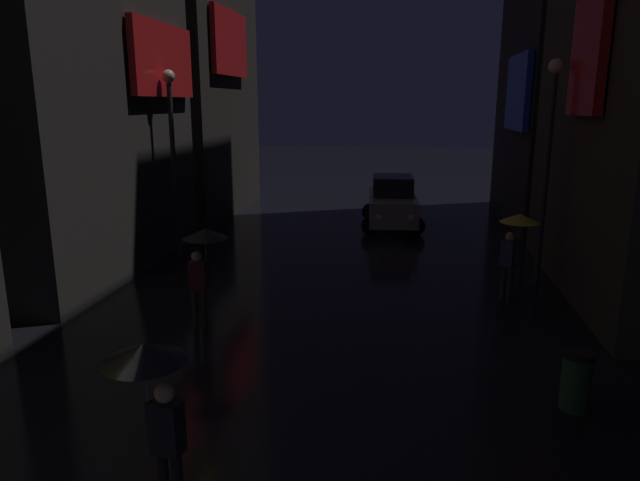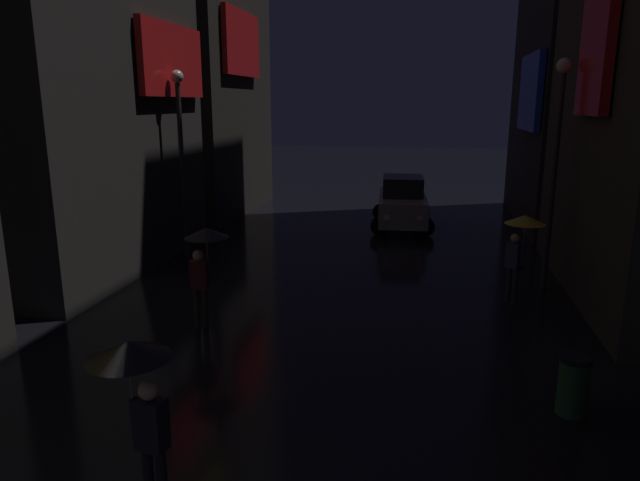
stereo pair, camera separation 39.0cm
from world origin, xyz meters
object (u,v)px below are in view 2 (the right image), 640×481
Objects in this scene: streetlamp_left_far at (181,144)px; trash_bin at (573,385)px; car_distant at (402,203)px; pedestrian_near_crossing_yellow at (521,234)px; pedestrian_foreground_left_black at (136,380)px; pedestrian_foreground_right_black at (204,250)px; streetlamp_right_far at (556,149)px.

trash_bin is at bearing -37.47° from streetlamp_left_far.
trash_bin is at bearing -75.97° from car_distant.
pedestrian_near_crossing_yellow is 9.55m from pedestrian_foreground_left_black.
pedestrian_foreground_right_black is 8.60m from streetlamp_right_far.
streetlamp_right_far is (10.00, -0.89, 0.07)m from streetlamp_left_far.
pedestrian_foreground_left_black is 11.26m from streetlamp_left_far.
pedestrian_foreground_right_black is at bearing -61.96° from streetlamp_left_far.
pedestrian_foreground_left_black is 0.50× the size of car_distant.
streetlamp_right_far reaches higher than pedestrian_foreground_left_black.
pedestrian_foreground_left_black is 11.32m from streetlamp_right_far.
pedestrian_foreground_left_black is at bearing -75.20° from pedestrian_foreground_right_black.
car_distant is at bearing 120.61° from streetlamp_right_far.
pedestrian_near_crossing_yellow is 8.59m from car_distant.
streetlamp_right_far is at bearing 83.60° from trash_bin.
streetlamp_left_far is 5.87× the size of trash_bin.
pedestrian_foreground_right_black is at bearing 161.86° from trash_bin.
pedestrian_foreground_left_black is 2.28× the size of trash_bin.
pedestrian_near_crossing_yellow is 9.59m from streetlamp_left_far.
pedestrian_near_crossing_yellow is 5.00m from trash_bin.
pedestrian_foreground_right_black is 0.38× the size of streetlamp_right_far.
pedestrian_foreground_right_black is (-6.52, -2.67, 0.00)m from pedestrian_near_crossing_yellow.
trash_bin is (3.21, -12.85, -0.46)m from car_distant.
car_distant is 8.72m from streetlamp_left_far.
streetlamp_left_far is 12.08m from trash_bin.
car_distant is 4.57× the size of trash_bin.
streetlamp_left_far reaches higher than pedestrian_foreground_right_black.
streetlamp_left_far is at bearing 166.05° from pedestrian_near_crossing_yellow.
pedestrian_foreground_left_black is at bearing -148.41° from trash_bin.
pedestrian_foreground_right_black is 11.24m from car_distant.
streetlamp_left_far is (-2.63, 4.94, 1.75)m from pedestrian_foreground_right_black.
pedestrian_foreground_left_black is (-5.09, -8.08, 0.00)m from pedestrian_near_crossing_yellow.
streetlamp_left_far reaches higher than pedestrian_near_crossing_yellow.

